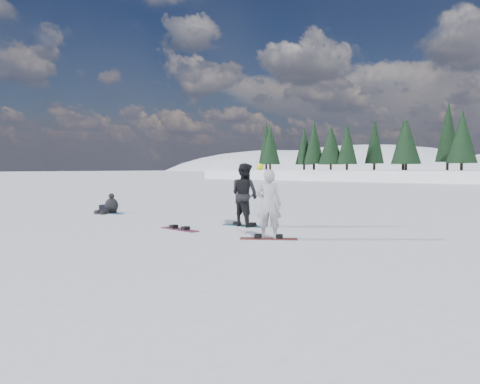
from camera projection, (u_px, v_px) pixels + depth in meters
name	position (u px, v px, depth m)	size (l,w,h in m)	color
ground	(224.00, 229.00, 14.28)	(420.00, 420.00, 0.00)	white
snowboarder_woman	(269.00, 204.00, 12.18)	(0.79, 0.69, 1.99)	#AEAEB3
snowboarder_man	(245.00, 195.00, 14.92)	(0.98, 0.76, 2.02)	black
seated_rider	(111.00, 206.00, 19.20)	(0.71, 1.04, 0.82)	black
gear_bag	(105.00, 208.00, 19.84)	(0.45, 0.30, 0.30)	black
snowboard_woman	(269.00, 239.00, 12.22)	(1.50, 0.28, 0.03)	maroon
snowboard_man	(245.00, 226.00, 14.98)	(1.50, 0.28, 0.03)	teal
snowboard_loose_b	(179.00, 229.00, 14.06)	(1.50, 0.28, 0.03)	#861D4A
snowboard_loose_c	(108.00, 213.00, 19.17)	(1.50, 0.28, 0.03)	#175B83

